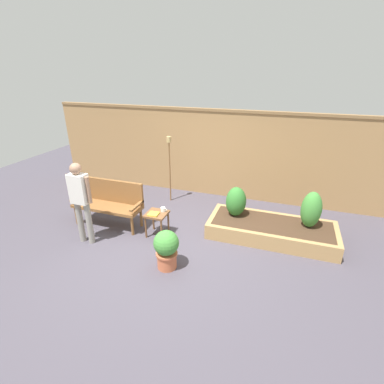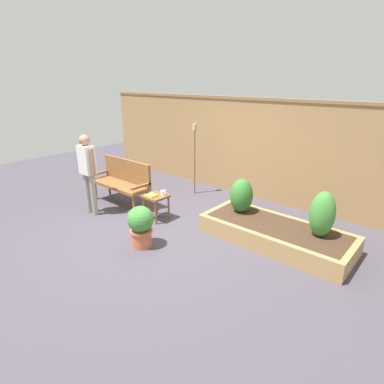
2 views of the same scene
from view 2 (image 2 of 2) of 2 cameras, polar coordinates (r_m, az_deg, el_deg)
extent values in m
plane|color=#47424C|center=(5.61, -6.33, -6.84)|extent=(14.00, 14.00, 0.00)
cube|color=#A37A4C|center=(7.18, 8.81, 7.92)|extent=(8.40, 0.10, 2.10)
cube|color=olive|center=(7.04, 9.29, 16.55)|extent=(8.40, 0.14, 0.06)
cylinder|color=brown|center=(6.39, -8.06, -1.53)|extent=(0.06, 0.06, 0.40)
cylinder|color=brown|center=(6.18, -10.56, -2.45)|extent=(0.06, 0.06, 0.40)
cylinder|color=brown|center=(7.38, -14.86, 0.96)|extent=(0.06, 0.06, 0.40)
cylinder|color=brown|center=(7.20, -17.20, 0.25)|extent=(0.06, 0.06, 0.40)
cube|color=brown|center=(6.70, -13.06, 1.25)|extent=(1.44, 0.48, 0.06)
cube|color=brown|center=(6.74, -11.80, 3.87)|extent=(1.44, 0.06, 0.48)
cube|color=brown|center=(7.21, -16.42, 3.36)|extent=(0.06, 0.48, 0.04)
cube|color=brown|center=(6.13, -9.30, 1.07)|extent=(0.06, 0.48, 0.04)
cylinder|color=brown|center=(5.93, -4.28, -2.89)|extent=(0.04, 0.04, 0.44)
cylinder|color=brown|center=(5.73, -6.62, -3.85)|extent=(0.04, 0.04, 0.44)
cylinder|color=brown|center=(6.16, -6.45, -2.10)|extent=(0.04, 0.04, 0.44)
cylinder|color=brown|center=(5.96, -8.78, -2.99)|extent=(0.04, 0.04, 0.44)
cube|color=brown|center=(5.85, -6.62, -0.77)|extent=(0.40, 0.40, 0.04)
cylinder|color=white|center=(5.84, -5.29, -0.13)|extent=(0.09, 0.09, 0.08)
torus|color=white|center=(5.80, -4.94, -0.25)|extent=(0.06, 0.01, 0.06)
cube|color=gold|center=(5.81, -7.39, -0.61)|extent=(0.20, 0.19, 0.03)
cylinder|color=#C66642|center=(5.08, -9.17, -8.43)|extent=(0.32, 0.32, 0.25)
cylinder|color=#C66642|center=(5.01, -9.26, -7.00)|extent=(0.36, 0.36, 0.04)
sphere|color=#428938|center=(4.93, -9.39, -4.89)|extent=(0.41, 0.41, 0.41)
cube|color=#AD8451|center=(4.93, 12.50, -9.27)|extent=(2.40, 0.09, 0.30)
cube|color=#AD8451|center=(5.67, 16.99, -5.66)|extent=(2.40, 0.09, 0.30)
cube|color=#AD8451|center=(5.82, 4.73, -4.12)|extent=(0.09, 0.82, 0.30)
cube|color=#AD8451|center=(4.99, 27.01, -10.81)|extent=(0.09, 0.82, 0.30)
cube|color=#422D1E|center=(5.29, 14.91, -7.34)|extent=(2.22, 0.82, 0.30)
cylinder|color=brown|center=(5.61, 8.86, -3.23)|extent=(0.04, 0.04, 0.06)
ellipsoid|color=#33752D|center=(5.51, 9.01, -0.65)|extent=(0.40, 0.40, 0.60)
cylinder|color=brown|center=(5.10, 22.21, -7.06)|extent=(0.04, 0.04, 0.06)
ellipsoid|color=#428938|center=(4.97, 22.69, -3.75)|extent=(0.36, 0.36, 0.70)
cylinder|color=brown|center=(7.08, 0.48, 5.38)|extent=(0.03, 0.03, 1.47)
cylinder|color=tan|center=(6.93, 0.50, 11.80)|extent=(0.10, 0.10, 0.13)
cylinder|color=gray|center=(6.31, -17.53, -0.53)|extent=(0.11, 0.11, 0.82)
cylinder|color=gray|center=(6.47, -18.47, -0.12)|extent=(0.11, 0.11, 0.82)
cube|color=silver|center=(6.20, -18.67, 5.59)|extent=(0.32, 0.20, 0.54)
cylinder|color=#9E755B|center=(6.03, -17.68, 5.31)|extent=(0.07, 0.07, 0.49)
cylinder|color=#9E755B|center=(6.37, -19.61, 5.84)|extent=(0.07, 0.07, 0.49)
sphere|color=#9E755B|center=(6.12, -19.05, 8.93)|extent=(0.20, 0.20, 0.20)
camera|label=1|loc=(2.05, -75.86, 20.89)|focal=26.71mm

